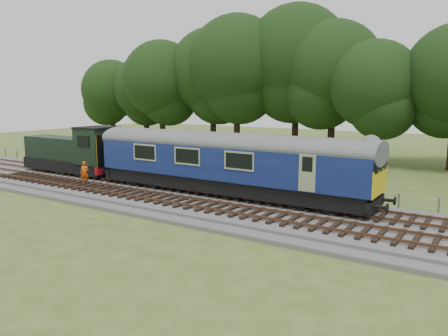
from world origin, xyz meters
The scene contains 9 objects.
ground centered at (0.00, 0.00, 0.00)m, with size 120.00×120.00×0.00m, color #485B21.
ballast centered at (0.00, 0.00, 0.17)m, with size 70.00×7.00×0.35m, color #4C4C4F.
track_north centered at (0.00, 1.40, 0.42)m, with size 67.20×2.40×0.21m.
track_south centered at (0.00, -1.60, 0.42)m, with size 67.20×2.40×0.21m.
fence centered at (0.00, 4.50, 0.00)m, with size 64.00×0.12×1.00m, color #6B6054, non-canonical shape.
tree_line centered at (0.00, 22.00, 0.00)m, with size 70.00×8.00×18.00m, color black, non-canonical shape.
dmu_railcar centered at (0.61, 1.40, 2.61)m, with size 18.05×2.86×3.88m.
shunter_loco centered at (-13.32, 1.40, 1.97)m, with size 8.91×2.60×3.38m.
worker centered at (-9.31, -0.98, 1.13)m, with size 0.57×0.37×1.56m, color #DC500B.
Camera 1 is at (14.60, -20.45, 6.25)m, focal length 35.00 mm.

